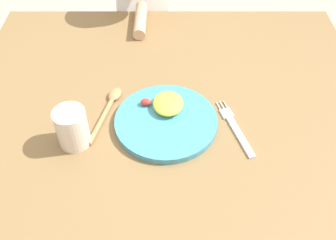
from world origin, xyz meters
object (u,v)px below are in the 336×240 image
plate (168,119)px  person (147,39)px  spoon (110,106)px  drinking_cup (74,128)px  fork (238,129)px

plate → person: bearing=98.1°
plate → person: 0.69m
plate → spoon: plate is taller
drinking_cup → person: (0.14, 0.73, -0.24)m
plate → person: (-0.09, 0.66, -0.20)m
drinking_cup → person: bearing=78.9°
fork → spoon: bearing=59.7°
fork → person: 0.76m
fork → person: (-0.28, 0.68, -0.19)m
plate → fork: plate is taller
fork → person: size_ratio=0.21×
plate → person: size_ratio=0.28×
drinking_cup → plate: bearing=16.6°
spoon → person: (0.07, 0.60, -0.19)m
spoon → drinking_cup: size_ratio=2.04×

